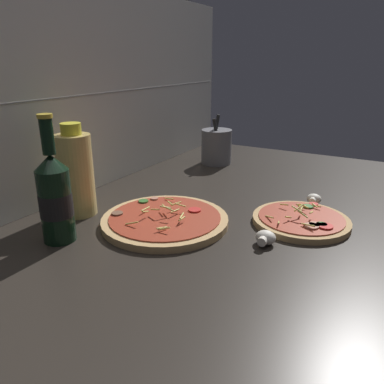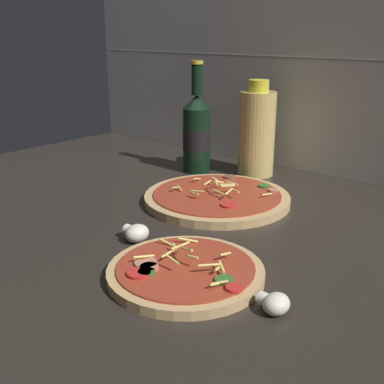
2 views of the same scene
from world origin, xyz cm
name	(u,v)px [view 1 (image 1 of 2)]	position (x,y,z in cm)	size (l,w,h in cm)	color
counter_slab	(227,227)	(0.00, 0.00, 1.25)	(160.00, 90.00, 2.50)	#28231E
tile_backsplash	(77,96)	(0.00, 45.50, 30.00)	(160.00, 1.13, 60.00)	silver
pizza_near	(301,220)	(8.03, -15.64, 3.37)	(22.70, 22.70, 4.68)	tan
pizza_far	(165,220)	(-8.00, 12.46, 3.46)	(29.94, 29.94, 4.84)	tan
beer_bottle	(55,197)	(-26.21, 27.50, 12.37)	(6.89, 6.89, 26.97)	black
oil_bottle	(76,174)	(-13.43, 34.73, 13.00)	(8.73, 8.73, 22.84)	#D6B766
mushroom_left	(314,199)	(22.67, -15.27, 3.85)	(4.05, 3.86, 2.70)	white
mushroom_right	(265,238)	(-6.40, -11.74, 4.01)	(4.53, 4.32, 3.02)	white
utensil_crock	(216,146)	(47.24, 26.05, 8.90)	(11.12, 11.12, 17.89)	slate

